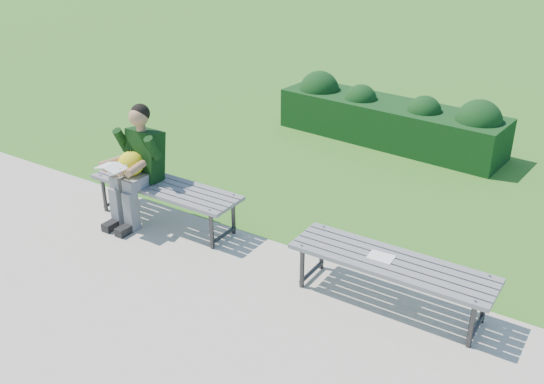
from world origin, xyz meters
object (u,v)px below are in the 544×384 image
Objects in this scene: bench_left at (165,190)px; hedge at (390,118)px; bench_right at (391,266)px; paper_sheet at (381,257)px; seated_boy at (136,162)px.

hedge is at bearing 74.00° from bench_left.
paper_sheet is at bearing 180.00° from bench_right.
hedge reaches higher than bench_left.
bench_right is 0.12m from paper_sheet.
seated_boy is (-2.99, 0.00, 0.30)m from bench_right.
bench_left is 0.44m from seated_boy.
seated_boy reaches higher than bench_left.
bench_right is 1.37× the size of seated_boy.
seated_boy is (-0.30, -0.10, 0.30)m from bench_left.
bench_right is 3.01m from seated_boy.
bench_left and bench_right have the same top height.
seated_boy reaches higher than bench_right.
paper_sheet is at bearing -68.36° from hedge.
bench_left is 1.37× the size of seated_boy.
seated_boy is at bearing -109.68° from hedge.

